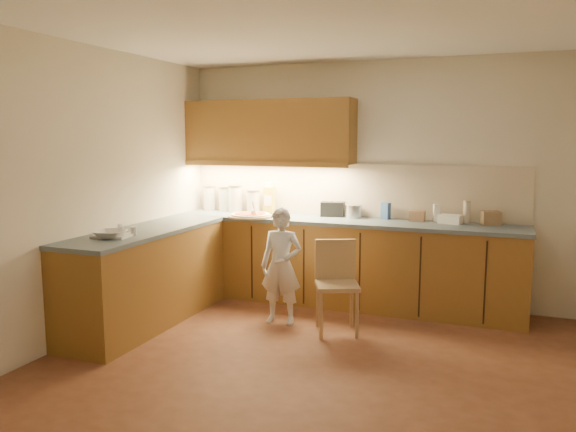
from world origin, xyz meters
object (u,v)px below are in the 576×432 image
Objects in this scene: wooden_chair at (336,279)px; oil_jug at (269,199)px; pizza_on_board at (250,215)px; child at (281,266)px; toaster at (332,209)px.

oil_jug reaches higher than wooden_chair.
pizza_on_board reaches higher than wooden_chair.
oil_jug is at bearing 113.80° from wooden_chair.
wooden_chair is 2.37× the size of oil_jug.
child is 4.10× the size of toaster.
toaster reaches higher than wooden_chair.
wooden_chair is 1.62m from oil_jug.
wooden_chair is at bearing -42.72° from oil_jug.
child is at bearing 153.80° from wooden_chair.
child reaches higher than pizza_on_board.
wooden_chair is at bearing -28.80° from pizza_on_board.
wooden_chair is (0.56, -0.03, -0.07)m from child.
pizza_on_board is 0.95m from child.
oil_jug is 1.31× the size of toaster.
toaster is (-0.35, 1.03, 0.51)m from wooden_chair.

